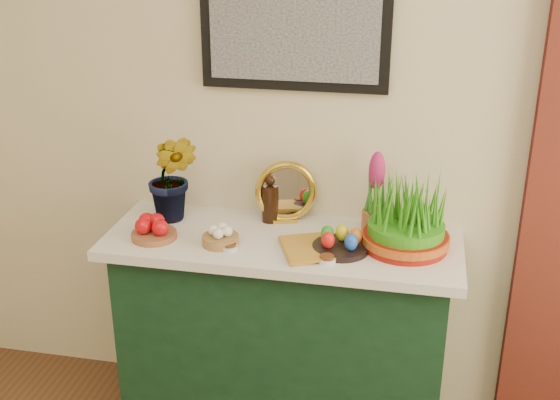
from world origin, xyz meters
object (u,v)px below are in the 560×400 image
object	(u,v)px
mirror	(286,192)
wheatgrass_sabzeh	(407,219)
sideboard	(282,337)
book	(284,250)
hyacinth_green	(172,163)

from	to	relation	value
mirror	wheatgrass_sabzeh	distance (m)	0.52
mirror	wheatgrass_sabzeh	size ratio (longest dim) A/B	0.79
sideboard	book	xyz separation A→B (m)	(0.03, -0.14, 0.48)
book	sideboard	bearing A→B (deg)	80.83
sideboard	hyacinth_green	xyz separation A→B (m)	(-0.47, 0.08, 0.72)
sideboard	book	world-z (taller)	book
hyacinth_green	book	world-z (taller)	hyacinth_green
mirror	book	bearing A→B (deg)	-80.23
wheatgrass_sabzeh	hyacinth_green	bearing A→B (deg)	175.58
book	wheatgrass_sabzeh	bearing A→B (deg)	-4.28
mirror	book	distance (m)	0.33
sideboard	hyacinth_green	world-z (taller)	hyacinth_green
sideboard	hyacinth_green	bearing A→B (deg)	170.35
sideboard	wheatgrass_sabzeh	distance (m)	0.75
sideboard	mirror	xyz separation A→B (m)	(-0.02, 0.17, 0.59)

